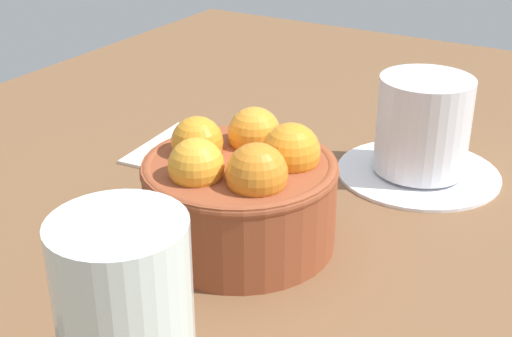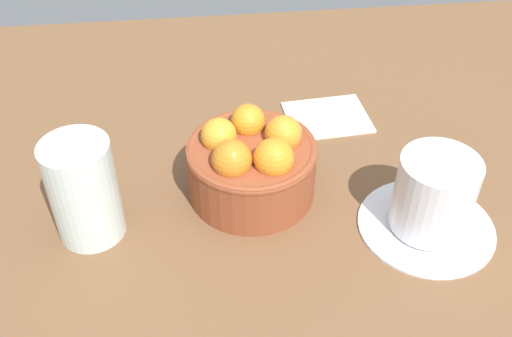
{
  "view_description": "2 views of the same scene",
  "coord_description": "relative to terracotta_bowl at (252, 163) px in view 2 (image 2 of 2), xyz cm",
  "views": [
    {
      "loc": [
        -37.93,
        -23.75,
        27.33
      ],
      "look_at": [
        1.93,
        -0.18,
        5.14
      ],
      "focal_mm": 49.95,
      "sensor_mm": 36.0,
      "label": 1
    },
    {
      "loc": [
        -5.18,
        -48.55,
        45.15
      ],
      "look_at": [
        0.44,
        -0.2,
        3.5
      ],
      "focal_mm": 42.06,
      "sensor_mm": 36.0,
      "label": 2
    }
  ],
  "objects": [
    {
      "name": "water_glass",
      "position": [
        -16.94,
        -3.87,
        1.34
      ],
      "size": [
        6.74,
        6.74,
        11.1
      ],
      "primitive_type": "cylinder",
      "color": "silver",
      "rests_on": "ground_plane"
    },
    {
      "name": "folded_napkin",
      "position": [
        11.13,
        12.78,
        -3.91
      ],
      "size": [
        10.93,
        9.14,
        0.6
      ],
      "primitive_type": "cube",
      "rotation": [
        0.0,
        0.0,
        0.08
      ],
      "color": "white",
      "rests_on": "ground_plane"
    },
    {
      "name": "coffee_cup",
      "position": [
        17.35,
        -7.44,
        -0.34
      ],
      "size": [
        14.07,
        14.07,
        8.81
      ],
      "color": "white",
      "rests_on": "ground_plane"
    },
    {
      "name": "ground_plane",
      "position": [
        -0.01,
        0.05,
        -6.61
      ],
      "size": [
        121.63,
        86.65,
        4.79
      ],
      "primitive_type": "cube",
      "color": "brown"
    },
    {
      "name": "terracotta_bowl",
      "position": [
        0.0,
        0.0,
        0.0
      ],
      "size": [
        13.9,
        13.9,
        9.18
      ],
      "color": "brown",
      "rests_on": "ground_plane"
    }
  ]
}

